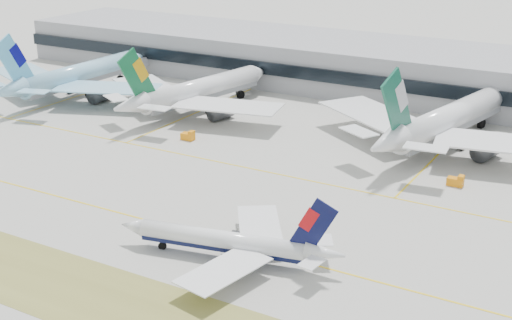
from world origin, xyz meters
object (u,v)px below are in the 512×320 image
Objects in this scene: widebody_korean at (76,77)px; terminal at (393,69)px; taxiing_airliner at (230,242)px; widebody_eva at (197,92)px; widebody_cathay at (446,122)px.

terminal is at bearing -55.97° from widebody_korean.
taxiing_airliner is at bearing -123.70° from widebody_korean.
widebody_eva is 66.73m from terminal.
taxiing_airliner is at bearing -132.27° from widebody_eva.
widebody_korean is 1.06× the size of widebody_eva.
widebody_korean reaches higher than taxiing_airliner.
terminal is (42.17, 51.70, 1.36)m from widebody_eva.
taxiing_airliner is 126.49m from terminal.
widebody_eva is at bearing -129.21° from terminal.
taxiing_airliner is 0.15× the size of terminal.
taxiing_airliner is 0.61× the size of widebody_korean.
widebody_korean reaches higher than widebody_eva.
widebody_cathay is 56.03m from terminal.
widebody_korean is at bearing -45.93° from taxiing_airliner.
widebody_cathay reaches higher than terminal.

